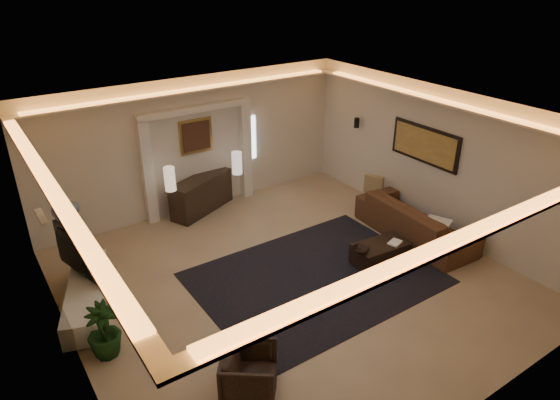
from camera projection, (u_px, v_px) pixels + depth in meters
floor at (290, 280)px, 8.59m from camera, size 7.00×7.00×0.00m
ceiling at (292, 118)px, 7.33m from camera, size 7.00×7.00×0.00m
wall_back at (196, 145)px, 10.56m from camera, size 7.00×0.00×7.00m
wall_front at (477, 325)px, 5.35m from camera, size 7.00×0.00×7.00m
wall_left at (62, 276)px, 6.19m from camera, size 0.00×7.00×7.00m
wall_right at (436, 161)px, 9.73m from camera, size 0.00×7.00×7.00m
cove_soffit at (291, 136)px, 7.45m from camera, size 7.00×7.00×0.04m
daylight_slit at (251, 138)px, 11.27m from camera, size 0.25×0.03×1.00m
area_rug at (315, 278)px, 8.64m from camera, size 4.00×3.00×0.01m
pilaster_left at (148, 173)px, 10.06m from camera, size 0.22×0.20×2.20m
pilaster_right at (245, 151)px, 11.22m from camera, size 0.22×0.20×2.20m
alcove_header at (195, 109)px, 10.14m from camera, size 2.52×0.20×0.12m
painting_frame at (196, 136)px, 10.45m from camera, size 0.74×0.04×0.74m
painting_canvas at (196, 136)px, 10.44m from camera, size 0.62×0.02×0.62m
art_panel_frame at (425, 145)px, 9.82m from camera, size 0.04×1.64×0.74m
art_panel_gold at (424, 145)px, 9.81m from camera, size 0.02×1.50×0.62m
wall_sconce at (357, 123)px, 11.20m from camera, size 0.12×0.12×0.22m
wall_niche at (41, 217)px, 7.18m from camera, size 0.10×0.55×0.04m
console at (202, 194)px, 10.80m from camera, size 1.61×1.07×0.77m
lamp_left at (170, 176)px, 9.93m from camera, size 0.27×0.27×0.50m
lamp_right at (237, 161)px, 10.71m from camera, size 0.25×0.25×0.50m
media_ledge at (86, 295)px, 7.84m from camera, size 1.19×2.13×0.39m
tv at (70, 255)px, 7.79m from camera, size 1.30×0.50×0.75m
figurine at (62, 246)px, 8.40m from camera, size 0.16×0.16×0.38m
ginger_jar at (65, 207)px, 6.99m from camera, size 0.39×0.39×0.39m
plant at (104, 331)px, 6.81m from camera, size 0.47×0.47×0.82m
sofa at (415, 220)px, 9.78m from camera, size 2.59×1.14×0.74m
throw_blanket at (437, 224)px, 9.27m from camera, size 0.68×0.63×0.06m
throw_pillow at (374, 185)px, 10.89m from camera, size 0.28×0.43×0.42m
coffee_table at (380, 253)px, 9.01m from camera, size 1.05×0.64×0.37m
bowl at (360, 249)px, 8.67m from camera, size 0.38×0.38×0.07m
magazine at (395, 242)px, 8.93m from camera, size 0.29×0.25×0.03m
armchair at (249, 373)px, 6.25m from camera, size 0.96×0.96×0.63m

